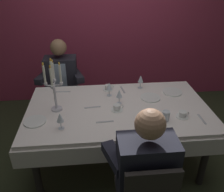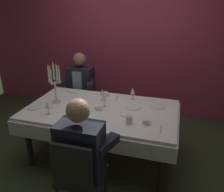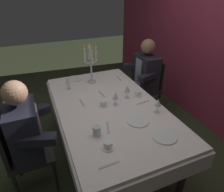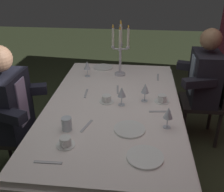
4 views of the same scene
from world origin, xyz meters
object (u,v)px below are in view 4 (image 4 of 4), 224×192
Objects in this scene: dining_table at (113,116)px; wine_glass_1 at (122,92)px; dinner_plate_1 at (145,157)px; wine_glass_3 at (145,89)px; coffee_cup_2 at (65,142)px; coffee_cup_0 at (162,99)px; wine_glass_0 at (87,66)px; coffee_cup_1 at (107,99)px; seated_diner_0 at (205,77)px; wine_glass_2 at (168,114)px; dinner_plate_2 at (130,129)px; water_tumbler_0 at (67,124)px; seated_diner_1 at (7,104)px; dinner_plate_0 at (103,67)px; candelabra at (120,50)px.

dining_table is 11.83× the size of wine_glass_1.
wine_glass_1 reaches higher than dinner_plate_1.
wine_glass_1 is at bearing -64.41° from wine_glass_3.
coffee_cup_0 is at bearing 135.98° from coffee_cup_2.
coffee_cup_0 is at bearing 56.31° from wine_glass_0.
dinner_plate_1 is 1.72× the size of coffee_cup_1.
seated_diner_0 reaches higher than coffee_cup_0.
wine_glass_1 is 0.46m from wine_glass_2.
wine_glass_0 is (-0.95, -0.48, 0.11)m from dinner_plate_2.
seated_diner_1 is (-0.32, -0.60, -0.05)m from water_tumbler_0.
coffee_cup_0 is (0.49, 0.73, -0.09)m from wine_glass_0.
wine_glass_1 reaches higher than water_tumbler_0.
water_tumbler_0 reaches higher than dinner_plate_1.
dinner_plate_1 is 0.75m from wine_glass_3.
coffee_cup_1 is (0.54, 0.27, -0.09)m from wine_glass_0.
coffee_cup_2 reaches higher than dinner_plate_2.
dinner_plate_0 is 1.25m from dinner_plate_2.
dining_table is 0.54m from water_tumbler_0.
dinner_plate_1 is 0.60m from water_tumbler_0.
dinner_plate_1 is at bearing -10.92° from coffee_cup_0.
coffee_cup_2 is (0.60, -0.25, 0.15)m from dining_table.
seated_diner_1 reaches higher than wine_glass_2.
dinner_plate_2 is at bearing 118.75° from coffee_cup_2.
wine_glass_0 is 1.24× the size of coffee_cup_2.
wine_glass_1 is 0.54m from water_tumbler_0.
dining_table is 0.43m from dinner_plate_2.
seated_diner_0 reaches higher than wine_glass_0.
wine_glass_3 is at bearing -158.01° from wine_glass_2.
dinner_plate_0 is 0.17× the size of seated_diner_0.
coffee_cup_2 is at bearing 3.86° from wine_glass_0.
coffee_cup_1 is at bearing 98.23° from seated_diner_1.
wine_glass_3 reaches higher than dinner_plate_0.
coffee_cup_2 is 0.81m from seated_diner_1.
water_tumbler_0 is at bearing -41.29° from wine_glass_1.
dinner_plate_2 reaches higher than dining_table.
candelabra is 2.52× the size of dinner_plate_2.
coffee_cup_1 is (0.80, 0.14, 0.02)m from dinner_plate_0.
wine_glass_1 is (0.58, 0.40, 0.00)m from wine_glass_0.
dining_table is at bearing -104.03° from wine_glass_1.
coffee_cup_2 reaches higher than dinner_plate_1.
coffee_cup_0 is (-0.46, 0.25, 0.02)m from dinner_plate_2.
candelabra is 1.19m from seated_diner_1.
seated_diner_0 is at bearing 154.76° from wine_glass_2.
coffee_cup_1 is (-0.02, -0.06, 0.15)m from dining_table.
dinner_plate_2 is at bearing -76.58° from wine_glass_2.
dinner_plate_2 is 1.35× the size of wine_glass_1.
wine_glass_2 reaches higher than coffee_cup_1.
coffee_cup_0 is at bearing 97.63° from seated_diner_1.
wine_glass_3 reaches higher than dining_table.
wine_glass_2 is at bearing 40.20° from wine_glass_0.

